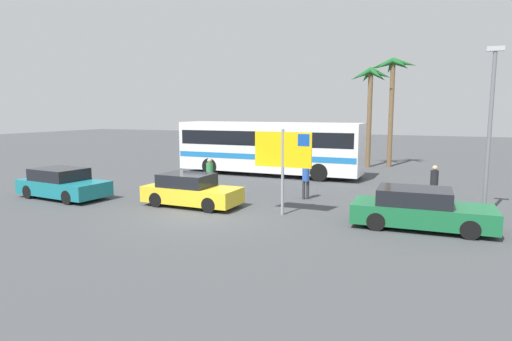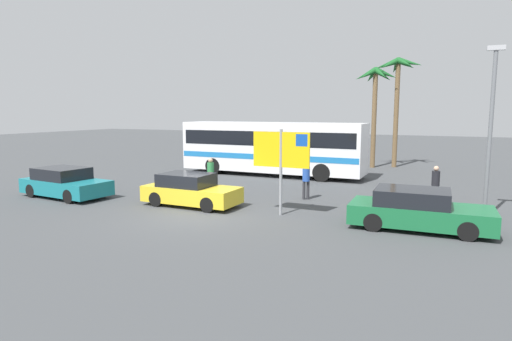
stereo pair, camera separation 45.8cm
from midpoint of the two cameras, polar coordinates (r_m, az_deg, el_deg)
ground at (r=16.40m, az=-8.48°, el=-5.88°), size 120.00×120.00×0.00m
bus_front_coach at (r=26.17m, az=1.19°, el=3.27°), size 11.09×2.47×3.17m
ferry_sign at (r=15.98m, az=2.88°, el=2.30°), size 2.20×0.11×3.20m
car_teal at (r=21.30m, az=-24.59°, el=-1.60°), size 4.35×2.23×1.32m
car_green at (r=15.32m, az=19.89°, el=-4.79°), size 4.52×2.03×1.32m
car_yellow at (r=17.96m, az=-9.28°, el=-2.63°), size 3.99×1.72×1.32m
pedestrian_crossing_lot at (r=19.64m, az=21.71°, el=-1.30°), size 0.32×0.32×1.60m
pedestrian_by_bus at (r=20.53m, az=-6.72°, el=-0.30°), size 0.32×0.32×1.67m
pedestrian_near_sign at (r=19.14m, az=5.88°, el=-0.87°), size 0.32×0.32×1.67m
lamp_post_left_side at (r=17.35m, az=27.67°, el=5.26°), size 0.56×0.20×6.06m
palm_tree_seaside at (r=31.51m, az=17.10°, el=11.38°), size 3.23×2.93×7.43m
palm_tree_inland at (r=30.83m, az=14.37°, el=10.45°), size 2.85×2.57×6.77m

